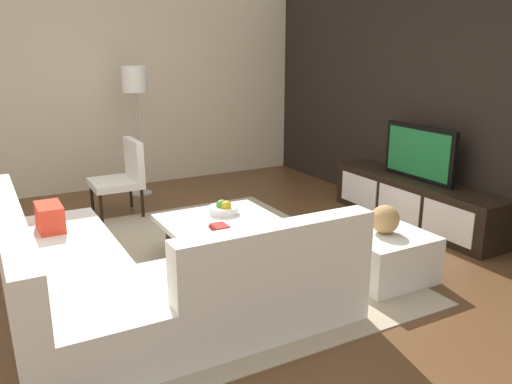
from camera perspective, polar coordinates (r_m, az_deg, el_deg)
The scene contains 14 objects.
ground_plane at distance 4.72m, azimuth -4.27°, elevation -8.06°, with size 14.00×14.00×0.00m, color brown.
feature_wall_back at distance 5.97m, azimuth 20.07°, elevation 10.03°, with size 6.40×0.12×2.80m, color black.
side_wall_left at distance 7.42m, azimuth -13.64°, elevation 11.49°, with size 0.12×5.20×2.80m, color beige.
area_rug at distance 4.80m, azimuth -4.77°, elevation -7.58°, with size 3.33×2.60×0.01m, color tan.
media_console at distance 5.96m, azimuth 17.09°, elevation -1.01°, with size 2.16×0.50×0.50m.
television at distance 5.84m, azimuth 17.53°, elevation 4.12°, with size 0.96×0.06×0.59m.
sectional_couch at distance 3.89m, azimuth -13.48°, elevation -9.33°, with size 2.38×2.28×0.82m.
coffee_table at distance 4.76m, azimuth -3.72°, elevation -5.19°, with size 0.96×1.02×0.38m.
accent_chair_near at distance 6.16m, azimuth -14.38°, elevation 2.01°, with size 0.56×0.54×0.87m.
floor_lamp at distance 6.81m, azimuth -13.18°, elevation 11.14°, with size 0.32×0.32×1.66m.
ottoman at distance 4.53m, azimuth 13.74°, elevation -6.76°, with size 0.70×0.70×0.40m, color white.
fruit_bowl at distance 4.88m, azimuth -3.59°, elevation -1.80°, with size 0.28×0.28×0.14m.
decorative_ball at distance 4.42m, azimuth 14.01°, elevation -2.93°, with size 0.24×0.24×0.24m, color #AD8451.
book_stack at distance 4.46m, azimuth -3.99°, elevation -3.92°, with size 0.20×0.13×0.05m.
Camera 1 is at (3.93, -1.77, 1.91)m, focal length 36.34 mm.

